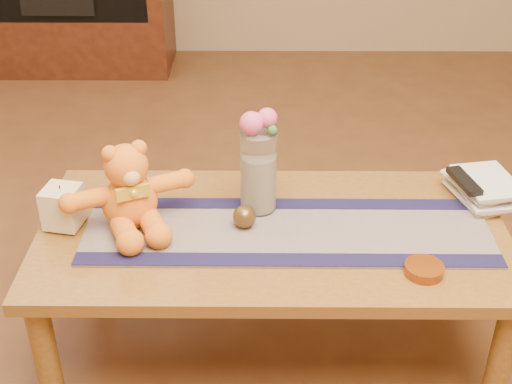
{
  "coord_description": "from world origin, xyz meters",
  "views": [
    {
      "loc": [
        -0.04,
        -1.71,
        1.63
      ],
      "look_at": [
        -0.05,
        0.0,
        0.58
      ],
      "focal_mm": 48.95,
      "sensor_mm": 36.0,
      "label": 1
    }
  ],
  "objects_px": {
    "teddy_bear": "(128,186)",
    "book_bottom": "(459,200)",
    "bronze_ball": "(244,217)",
    "amber_dish": "(424,269)",
    "pillar_candle": "(63,207)",
    "tv_remote": "(464,181)",
    "glass_vase": "(258,171)"
  },
  "relations": [
    {
      "from": "pillar_candle",
      "to": "amber_dish",
      "type": "xyz_separation_m",
      "value": [
        1.03,
        -0.22,
        -0.05
      ]
    },
    {
      "from": "pillar_candle",
      "to": "bronze_ball",
      "type": "relative_size",
      "value": 1.75
    },
    {
      "from": "pillar_candle",
      "to": "bronze_ball",
      "type": "distance_m",
      "value": 0.54
    },
    {
      "from": "pillar_candle",
      "to": "tv_remote",
      "type": "bearing_deg",
      "value": 6.12
    },
    {
      "from": "teddy_bear",
      "to": "bronze_ball",
      "type": "bearing_deg",
      "value": -27.36
    },
    {
      "from": "bronze_ball",
      "to": "amber_dish",
      "type": "xyz_separation_m",
      "value": [
        0.49,
        -0.21,
        -0.03
      ]
    },
    {
      "from": "teddy_bear",
      "to": "tv_remote",
      "type": "relative_size",
      "value": 2.34
    },
    {
      "from": "glass_vase",
      "to": "amber_dish",
      "type": "relative_size",
      "value": 2.42
    },
    {
      "from": "teddy_bear",
      "to": "amber_dish",
      "type": "relative_size",
      "value": 3.49
    },
    {
      "from": "teddy_bear",
      "to": "book_bottom",
      "type": "xyz_separation_m",
      "value": [
        1.01,
        0.13,
        -0.12
      ]
    },
    {
      "from": "book_bottom",
      "to": "tv_remote",
      "type": "distance_m",
      "value": 0.08
    },
    {
      "from": "book_bottom",
      "to": "tv_remote",
      "type": "bearing_deg",
      "value": -93.0
    },
    {
      "from": "teddy_bear",
      "to": "book_bottom",
      "type": "relative_size",
      "value": 1.68
    },
    {
      "from": "tv_remote",
      "to": "book_bottom",
      "type": "bearing_deg",
      "value": 90.0
    },
    {
      "from": "teddy_bear",
      "to": "bronze_ball",
      "type": "distance_m",
      "value": 0.35
    },
    {
      "from": "bronze_ball",
      "to": "book_bottom",
      "type": "distance_m",
      "value": 0.69
    },
    {
      "from": "bronze_ball",
      "to": "book_bottom",
      "type": "bearing_deg",
      "value": 12.55
    },
    {
      "from": "glass_vase",
      "to": "amber_dish",
      "type": "distance_m",
      "value": 0.56
    },
    {
      "from": "amber_dish",
      "to": "bronze_ball",
      "type": "bearing_deg",
      "value": 156.62
    },
    {
      "from": "teddy_bear",
      "to": "glass_vase",
      "type": "relative_size",
      "value": 1.44
    },
    {
      "from": "book_bottom",
      "to": "tv_remote",
      "type": "height_order",
      "value": "tv_remote"
    },
    {
      "from": "teddy_bear",
      "to": "book_bottom",
      "type": "distance_m",
      "value": 1.03
    },
    {
      "from": "pillar_candle",
      "to": "amber_dish",
      "type": "height_order",
      "value": "pillar_candle"
    },
    {
      "from": "pillar_candle",
      "to": "bronze_ball",
      "type": "bearing_deg",
      "value": -1.11
    },
    {
      "from": "pillar_candle",
      "to": "amber_dish",
      "type": "distance_m",
      "value": 1.05
    },
    {
      "from": "glass_vase",
      "to": "book_bottom",
      "type": "distance_m",
      "value": 0.65
    },
    {
      "from": "tv_remote",
      "to": "amber_dish",
      "type": "bearing_deg",
      "value": -131.01
    },
    {
      "from": "book_bottom",
      "to": "tv_remote",
      "type": "xyz_separation_m",
      "value": [
        0.0,
        -0.01,
        0.07
      ]
    },
    {
      "from": "glass_vase",
      "to": "bronze_ball",
      "type": "relative_size",
      "value": 3.75
    },
    {
      "from": "book_bottom",
      "to": "bronze_ball",
      "type": "bearing_deg",
      "value": 176.26
    },
    {
      "from": "book_bottom",
      "to": "teddy_bear",
      "type": "bearing_deg",
      "value": 171.07
    },
    {
      "from": "book_bottom",
      "to": "pillar_candle",
      "type": "bearing_deg",
      "value": 170.29
    }
  ]
}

